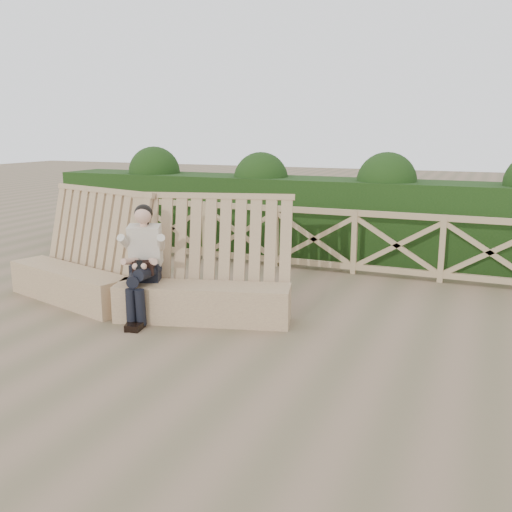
% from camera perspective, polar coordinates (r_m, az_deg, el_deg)
% --- Properties ---
extents(ground, '(60.00, 60.00, 0.00)m').
position_cam_1_polar(ground, '(7.01, -2.93, -7.71)').
color(ground, brown).
rests_on(ground, ground).
extents(bench, '(4.46, 1.34, 1.61)m').
position_cam_1_polar(bench, '(7.97, -11.95, -2.39)').
color(bench, '#906F52').
rests_on(bench, ground).
extents(woman, '(0.57, 0.94, 1.49)m').
position_cam_1_polar(woman, '(7.49, -11.24, -0.24)').
color(woman, black).
rests_on(woman, ground).
extents(guardrail, '(10.10, 0.09, 1.10)m').
position_cam_1_polar(guardrail, '(10.02, 5.79, 1.72)').
color(guardrail, '#9C7D5B').
rests_on(guardrail, ground).
extents(hedge, '(12.00, 1.20, 1.50)m').
position_cam_1_polar(hedge, '(11.12, 7.66, 3.78)').
color(hedge, black).
rests_on(hedge, ground).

